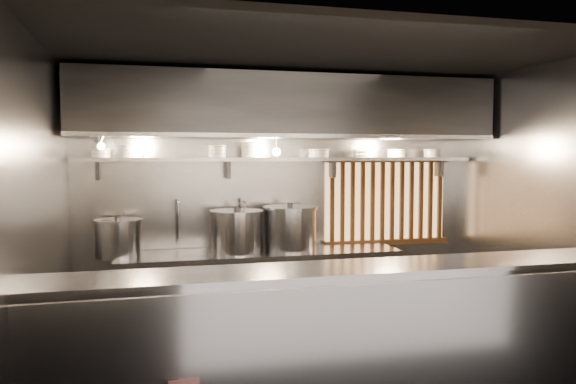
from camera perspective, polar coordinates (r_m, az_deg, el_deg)
name	(u,v)px	position (r m, az deg, el deg)	size (l,w,h in m)	color
floor	(318,370)	(5.29, 3.02, -17.61)	(4.50, 4.50, 0.00)	black
ceiling	(319,54)	(5.00, 3.14, 13.82)	(4.50, 4.50, 0.00)	black
wall_back	(279,201)	(6.39, -0.90, -0.95)	(4.50, 4.50, 0.00)	gray
wall_left	(44,223)	(4.80, -23.57, -2.86)	(3.00, 3.00, 0.00)	gray
wall_right	(538,209)	(6.01, 24.03, -1.58)	(3.00, 3.00, 0.00)	gray
serving_counter	(357,343)	(4.24, 7.00, -14.98)	(4.50, 0.56, 1.13)	#98989D
cooking_bench	(260,293)	(6.13, -2.86, -10.18)	(3.00, 0.70, 0.90)	#98989D
bowl_shelf	(283,159)	(6.20, -0.52, 3.34)	(4.40, 0.34, 0.04)	#98989D
exhaust_hood	(288,108)	(6.00, -0.03, 8.53)	(4.40, 0.81, 0.65)	#2D2D30
wood_screen	(386,201)	(6.77, 9.97, -0.91)	(1.56, 0.09, 1.04)	#E8AB68
faucet_left	(177,213)	(6.11, -11.17, -2.12)	(0.04, 0.30, 0.50)	silver
faucet_right	(242,212)	(6.18, -4.68, -1.99)	(0.04, 0.30, 0.50)	silver
heat_lamp	(98,140)	(5.57, -18.73, 5.01)	(0.25, 0.35, 0.20)	#98989D
pendant_bulb	(276,152)	(6.06, -1.18, 4.10)	(0.09, 0.09, 0.19)	#2D2D30
stock_pot_left	(118,238)	(5.94, -16.86, -4.47)	(0.60, 0.60, 0.42)	#98989D
stock_pot_mid	(237,231)	(5.93, -5.24, -4.00)	(0.75, 0.75, 0.49)	#98989D
stock_pot_right	(290,228)	(6.09, 0.20, -3.67)	(0.78, 0.78, 0.51)	#98989D
bowl_stack_0	(100,153)	(6.04, -18.53, 3.77)	(0.21, 0.21, 0.09)	silver
bowl_stack_1	(133,151)	(6.02, -15.50, 4.01)	(0.23, 0.23, 0.13)	silver
bowl_stack_2	(217,151)	(6.07, -7.19, 4.12)	(0.20, 0.20, 0.13)	silver
bowl_stack_3	(251,150)	(6.12, -3.77, 4.31)	(0.23, 0.23, 0.17)	silver
bowl_stack_4	(319,153)	(6.31, 3.14, 3.95)	(0.24, 0.24, 0.09)	silver
bowl_stack_5	(361,153)	(6.48, 7.46, 3.92)	(0.20, 0.20, 0.09)	silver
bowl_stack_6	(396,153)	(6.65, 10.94, 3.88)	(0.22, 0.22, 0.09)	silver
bowl_stack_7	(432,153)	(6.85, 14.41, 3.83)	(0.20, 0.20, 0.09)	silver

